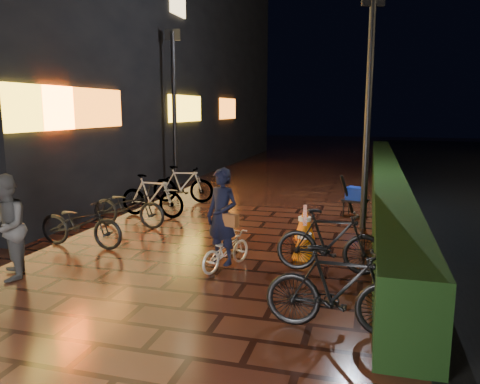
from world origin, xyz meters
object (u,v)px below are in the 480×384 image
(cyclist, at_px, (224,232))
(cart_assembly, at_px, (355,195))
(traffic_barrier, at_px, (305,230))
(bystander_person, at_px, (5,227))

(cyclist, xyz_separation_m, cart_assembly, (1.90, 4.45, -0.08))
(cyclist, relative_size, traffic_barrier, 0.99)
(cart_assembly, bearing_deg, traffic_barrier, -105.39)
(bystander_person, relative_size, traffic_barrier, 0.96)
(bystander_person, height_order, cart_assembly, bystander_person)
(bystander_person, bearing_deg, cyclist, 77.13)
(bystander_person, height_order, cyclist, cyclist)
(traffic_barrier, bearing_deg, cart_assembly, 74.61)
(traffic_barrier, xyz_separation_m, cart_assembly, (0.80, 2.92, 0.19))
(cyclist, xyz_separation_m, traffic_barrier, (1.10, 1.53, -0.28))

